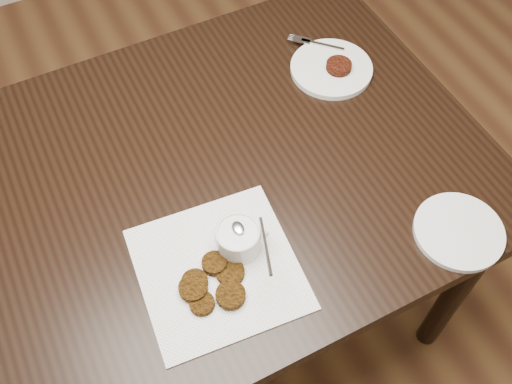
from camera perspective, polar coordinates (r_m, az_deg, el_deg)
floor at (r=1.85m, az=-2.13°, el=-16.46°), size 4.00×4.00×0.00m
table at (r=1.56m, az=-6.74°, el=-7.26°), size 1.39×0.89×0.75m
napkin at (r=1.13m, az=-3.73°, el=-7.48°), size 0.32×0.32×0.00m
sauce_ramekin at (r=1.10m, az=-1.81°, el=-3.80°), size 0.14×0.14×0.12m
patty_cluster at (r=1.11m, az=-4.68°, el=-9.10°), size 0.21×0.21×0.02m
plate_with_patty at (r=1.45m, az=7.39°, el=12.07°), size 0.28×0.28×0.03m
plate_empty at (r=1.23m, az=19.18°, el=-3.66°), size 0.22×0.22×0.01m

